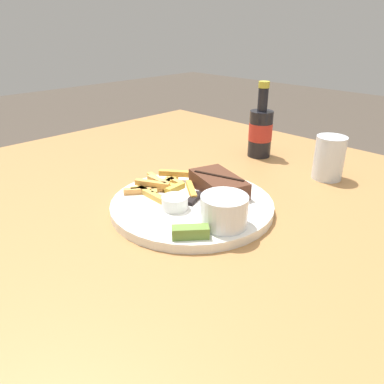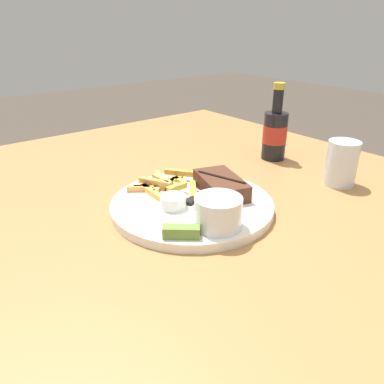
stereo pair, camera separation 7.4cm
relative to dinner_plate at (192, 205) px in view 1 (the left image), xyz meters
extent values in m
cube|color=#A87542|center=(0.00, 0.00, -0.03)|extent=(1.38, 1.24, 0.04)
cylinder|color=#A87542|center=(-0.63, 0.56, -0.41)|extent=(0.06, 0.06, 0.72)
cylinder|color=white|center=(0.00, 0.00, 0.00)|extent=(0.33, 0.33, 0.01)
cylinder|color=white|center=(0.00, 0.00, 0.01)|extent=(0.33, 0.33, 0.00)
cube|color=#512D1E|center=(0.01, 0.07, 0.03)|extent=(0.15, 0.11, 0.03)
cube|color=black|center=(0.01, 0.07, 0.04)|extent=(0.11, 0.04, 0.00)
cube|color=#E2B255|center=(-0.09, 0.03, 0.02)|extent=(0.05, 0.01, 0.01)
cube|color=gold|center=(-0.08, 0.01, 0.02)|extent=(0.05, 0.05, 0.01)
cube|color=#DDA959|center=(-0.10, -0.01, 0.03)|extent=(0.06, 0.01, 0.01)
cube|color=gold|center=(-0.09, 0.02, 0.02)|extent=(0.03, 0.07, 0.01)
cube|color=gold|center=(-0.10, -0.02, 0.02)|extent=(0.07, 0.06, 0.01)
cube|color=#E89E52|center=(-0.10, -0.05, 0.02)|extent=(0.06, 0.07, 0.01)
cube|color=gold|center=(-0.10, 0.05, 0.03)|extent=(0.07, 0.05, 0.01)
cube|color=gold|center=(-0.10, -0.03, 0.02)|extent=(0.05, 0.08, 0.01)
cube|color=#EFB742|center=(-0.08, 0.01, 0.02)|extent=(0.05, 0.02, 0.01)
cube|color=gold|center=(-0.04, -0.01, 0.03)|extent=(0.02, 0.05, 0.01)
cube|color=gold|center=(-0.07, -0.05, 0.02)|extent=(0.08, 0.02, 0.01)
cube|color=gold|center=(-0.13, 0.01, 0.02)|extent=(0.07, 0.03, 0.01)
cube|color=#ECA34B|center=(-0.09, -0.03, 0.03)|extent=(0.07, 0.05, 0.01)
cube|color=gold|center=(-0.03, 0.03, 0.02)|extent=(0.07, 0.06, 0.01)
cylinder|color=white|center=(0.11, -0.03, 0.04)|extent=(0.08, 0.08, 0.06)
cylinder|color=beige|center=(0.11, -0.03, 0.06)|extent=(0.08, 0.08, 0.01)
cylinder|color=silver|center=(0.00, -0.05, 0.02)|extent=(0.05, 0.05, 0.03)
cylinder|color=black|center=(0.00, -0.05, 0.03)|extent=(0.04, 0.04, 0.01)
cube|color=olive|center=(0.10, -0.10, 0.02)|extent=(0.06, 0.06, 0.02)
cube|color=#B7B7BC|center=(-0.09, -0.03, 0.01)|extent=(0.10, 0.05, 0.00)
cube|color=#B7B7BC|center=(-0.03, -0.01, 0.01)|extent=(0.03, 0.01, 0.00)
cube|color=#B7B7BC|center=(-0.03, -0.01, 0.01)|extent=(0.03, 0.01, 0.00)
cube|color=#B7B7BC|center=(-0.03, -0.01, 0.01)|extent=(0.03, 0.01, 0.00)
cube|color=#B7B7BC|center=(-0.03, 0.08, 0.01)|extent=(0.05, 0.11, 0.00)
cube|color=black|center=(0.00, 0.01, 0.01)|extent=(0.03, 0.06, 0.01)
cylinder|color=black|center=(-0.10, 0.37, 0.05)|extent=(0.06, 0.06, 0.13)
cylinder|color=#B22D23|center=(-0.10, 0.37, 0.06)|extent=(0.06, 0.06, 0.05)
cylinder|color=black|center=(-0.10, 0.37, 0.15)|extent=(0.03, 0.03, 0.06)
cylinder|color=gold|center=(-0.10, 0.37, 0.19)|extent=(0.03, 0.03, 0.02)
cylinder|color=silver|center=(0.11, 0.35, 0.04)|extent=(0.07, 0.07, 0.10)
camera|label=1|loc=(0.48, -0.48, 0.34)|focal=35.00mm
camera|label=2|loc=(0.53, -0.42, 0.34)|focal=35.00mm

